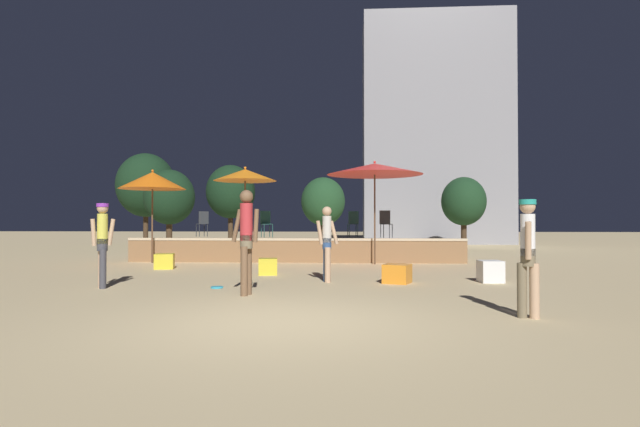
{
  "coord_description": "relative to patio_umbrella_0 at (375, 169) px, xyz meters",
  "views": [
    {
      "loc": [
        0.9,
        -6.49,
        1.32
      ],
      "look_at": [
        0.0,
        7.91,
        1.56
      ],
      "focal_mm": 28.0,
      "sensor_mm": 36.0,
      "label": 1
    }
  ],
  "objects": [
    {
      "name": "ground_plane",
      "position": [
        -1.63,
        -9.06,
        -2.96
      ],
      "size": [
        120.0,
        120.0,
        0.0
      ],
      "primitive_type": "plane",
      "color": "#D1B784"
    },
    {
      "name": "wooden_deck",
      "position": [
        -2.56,
        1.71,
        -2.6
      ],
      "size": [
        10.97,
        2.65,
        0.79
      ],
      "color": "olive",
      "rests_on": "ground"
    },
    {
      "name": "patio_umbrella_0",
      "position": [
        0.0,
        0.0,
        0.0
      ],
      "size": [
        2.98,
        2.98,
        3.22
      ],
      "color": "brown",
      "rests_on": "ground"
    },
    {
      "name": "patio_umbrella_1",
      "position": [
        -7.12,
        0.1,
        -0.31
      ],
      "size": [
        2.1,
        2.1,
        3.0
      ],
      "color": "brown",
      "rests_on": "ground"
    },
    {
      "name": "patio_umbrella_2",
      "position": [
        -4.11,
        0.16,
        -0.15
      ],
      "size": [
        2.01,
        2.01,
        3.08
      ],
      "color": "brown",
      "rests_on": "ground"
    },
    {
      "name": "cube_seat_0",
      "position": [
        2.3,
        -4.46,
        -2.72
      ],
      "size": [
        0.51,
        0.51,
        0.47
      ],
      "rotation": [
        0.0,
        0.0,
        0.07
      ],
      "color": "white",
      "rests_on": "ground"
    },
    {
      "name": "cube_seat_1",
      "position": [
        0.25,
        -4.73,
        -2.75
      ],
      "size": [
        0.69,
        0.69,
        0.41
      ],
      "rotation": [
        0.0,
        0.0,
        -0.37
      ],
      "color": "orange",
      "rests_on": "ground"
    },
    {
      "name": "cube_seat_2",
      "position": [
        -2.8,
        -3.23,
        -2.75
      ],
      "size": [
        0.52,
        0.52,
        0.41
      ],
      "rotation": [
        0.0,
        0.0,
        0.15
      ],
      "color": "yellow",
      "rests_on": "ground"
    },
    {
      "name": "cube_seat_3",
      "position": [
        -5.96,
        -1.85,
        -2.74
      ],
      "size": [
        0.62,
        0.62,
        0.42
      ],
      "rotation": [
        0.0,
        0.0,
        0.25
      ],
      "color": "yellow",
      "rests_on": "ground"
    },
    {
      "name": "person_0",
      "position": [
        -5.67,
        -5.93,
        -2.01
      ],
      "size": [
        0.42,
        0.34,
        1.69
      ],
      "rotation": [
        0.0,
        0.0,
        2.21
      ],
      "color": "#3F3F47",
      "rests_on": "ground"
    },
    {
      "name": "person_1",
      "position": [
        1.69,
        -8.54,
        -2.06
      ],
      "size": [
        0.28,
        0.46,
        1.63
      ],
      "rotation": [
        0.0,
        0.0,
        5.98
      ],
      "color": "#72664C",
      "rests_on": "ground"
    },
    {
      "name": "person_2",
      "position": [
        -1.27,
        -4.63,
        -2.07
      ],
      "size": [
        0.51,
        0.29,
        1.65
      ],
      "rotation": [
        0.0,
        0.0,
        1.83
      ],
      "color": "tan",
      "rests_on": "ground"
    },
    {
      "name": "person_3",
      "position": [
        -2.62,
        -6.69,
        -1.89
      ],
      "size": [
        0.53,
        0.31,
        1.89
      ],
      "rotation": [
        0.0,
        0.0,
        1.37
      ],
      "color": "brown",
      "rests_on": "ground"
    },
    {
      "name": "bistro_chair_0",
      "position": [
        -6.03,
        1.98,
        -1.62
      ],
      "size": [
        0.48,
        0.48,
        0.9
      ],
      "rotation": [
        0.0,
        0.0,
        3.81
      ],
      "color": "#2D3338",
      "rests_on": "wooden_deck"
    },
    {
      "name": "bistro_chair_1",
      "position": [
        -0.66,
        2.15,
        -1.62
      ],
      "size": [
        0.41,
        0.42,
        0.9
      ],
      "rotation": [
        0.0,
        0.0,
        3.33
      ],
      "color": "#1E4C47",
      "rests_on": "wooden_deck"
    },
    {
      "name": "bistro_chair_2",
      "position": [
        0.4,
        0.94,
        -1.62
      ],
      "size": [
        0.44,
        0.45,
        0.9
      ],
      "rotation": [
        0.0,
        0.0,
        2.76
      ],
      "color": "#2D3338",
      "rests_on": "wooden_deck"
    },
    {
      "name": "bistro_chair_3",
      "position": [
        -3.63,
        1.32,
        -1.62
      ],
      "size": [
        0.46,
        0.46,
        0.9
      ],
      "rotation": [
        0.0,
        0.0,
        0.5
      ],
      "color": "#1E4C47",
      "rests_on": "wooden_deck"
    },
    {
      "name": "frisbee_disc",
      "position": [
        -3.39,
        -5.78,
        -2.94
      ],
      "size": [
        0.24,
        0.24,
        0.03
      ],
      "color": "#33B2D8",
      "rests_on": "ground"
    },
    {
      "name": "background_tree_0",
      "position": [
        -2.32,
        12.73,
        -0.48
      ],
      "size": [
        2.49,
        2.49,
        3.85
      ],
      "color": "#3D2B1C",
      "rests_on": "ground"
    },
    {
      "name": "background_tree_1",
      "position": [
        -12.63,
        12.66,
        0.48
      ],
      "size": [
        3.36,
        3.36,
        5.3
      ],
      "color": "#3D2B1C",
      "rests_on": "ground"
    },
    {
      "name": "background_tree_2",
      "position": [
        4.85,
        9.56,
        -0.63
      ],
      "size": [
        2.19,
        2.19,
        3.54
      ],
      "color": "#3D2B1C",
      "rests_on": "ground"
    },
    {
      "name": "background_tree_3",
      "position": [
        -7.61,
        12.56,
        0.07
      ],
      "size": [
        2.78,
        2.78,
        4.57
      ],
      "color": "#3D2B1C",
      "rests_on": "ground"
    },
    {
      "name": "background_tree_4",
      "position": [
        -9.23,
        7.29,
        -0.49
      ],
      "size": [
        2.34,
        2.34,
        3.77
      ],
      "color": "#3D2B1C",
      "rests_on": "ground"
    },
    {
      "name": "distant_building",
      "position": [
        4.44,
        15.4,
        3.96
      ],
      "size": [
        8.8,
        3.57,
        13.82
      ],
      "color": "gray",
      "rests_on": "ground"
    }
  ]
}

